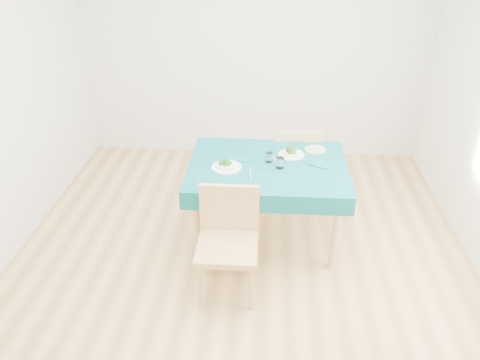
# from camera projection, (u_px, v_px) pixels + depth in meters

# --- Properties ---
(room_shell) EXTENTS (4.02, 4.52, 2.73)m
(room_shell) POSITION_uv_depth(u_px,v_px,m) (240.00, 120.00, 3.35)
(room_shell) COLOR #A47B44
(room_shell) RESTS_ON ground
(table) EXTENTS (1.36, 1.03, 0.76)m
(table) POSITION_uv_depth(u_px,v_px,m) (266.00, 202.00, 4.20)
(table) COLOR #074D54
(table) RESTS_ON ground
(chair_near) EXTENTS (0.46, 0.51, 1.15)m
(chair_near) POSITION_uv_depth(u_px,v_px,m) (227.00, 231.00, 3.47)
(chair_near) COLOR tan
(chair_near) RESTS_ON ground
(chair_far) EXTENTS (0.48, 0.52, 1.16)m
(chair_far) POSITION_uv_depth(u_px,v_px,m) (296.00, 148.00, 4.71)
(chair_far) COLOR tan
(chair_far) RESTS_ON ground
(bowl_near) EXTENTS (0.25, 0.25, 0.08)m
(bowl_near) POSITION_uv_depth(u_px,v_px,m) (227.00, 164.00, 3.94)
(bowl_near) COLOR white
(bowl_near) RESTS_ON table
(bowl_far) EXTENTS (0.23, 0.23, 0.07)m
(bowl_far) POSITION_uv_depth(u_px,v_px,m) (291.00, 152.00, 4.15)
(bowl_far) COLOR white
(bowl_far) RESTS_ON table
(fork_near) EXTENTS (0.08, 0.17, 0.00)m
(fork_near) POSITION_uv_depth(u_px,v_px,m) (222.00, 170.00, 3.93)
(fork_near) COLOR silver
(fork_near) RESTS_ON table
(knife_near) EXTENTS (0.04, 0.23, 0.00)m
(knife_near) POSITION_uv_depth(u_px,v_px,m) (250.00, 174.00, 3.87)
(knife_near) COLOR silver
(knife_near) RESTS_ON table
(fork_far) EXTENTS (0.10, 0.19, 0.00)m
(fork_far) POSITION_uv_depth(u_px,v_px,m) (275.00, 160.00, 4.09)
(fork_far) COLOR silver
(fork_far) RESTS_ON table
(knife_far) EXTENTS (0.11, 0.19, 0.00)m
(knife_far) POSITION_uv_depth(u_px,v_px,m) (331.00, 164.00, 4.01)
(knife_far) COLOR silver
(knife_far) RESTS_ON table
(napkin_near) EXTENTS (0.19, 0.14, 0.01)m
(napkin_near) POSITION_uv_depth(u_px,v_px,m) (238.00, 158.00, 4.11)
(napkin_near) COLOR #0B565D
(napkin_near) RESTS_ON table
(napkin_far) EXTENTS (0.23, 0.20, 0.01)m
(napkin_far) POSITION_uv_depth(u_px,v_px,m) (321.00, 164.00, 4.01)
(napkin_far) COLOR #0B565D
(napkin_far) RESTS_ON table
(tumbler_center) EXTENTS (0.06, 0.06, 0.08)m
(tumbler_center) POSITION_uv_depth(u_px,v_px,m) (269.00, 157.00, 4.04)
(tumbler_center) COLOR white
(tumbler_center) RESTS_ON table
(tumbler_side) EXTENTS (0.07, 0.07, 0.09)m
(tumbler_side) POSITION_uv_depth(u_px,v_px,m) (280.00, 163.00, 3.94)
(tumbler_side) COLOR white
(tumbler_side) RESTS_ON table
(side_plate) EXTENTS (0.19, 0.19, 0.01)m
(side_plate) POSITION_uv_depth(u_px,v_px,m) (315.00, 150.00, 4.26)
(side_plate) COLOR #B2D568
(side_plate) RESTS_ON table
(bread_slice) EXTENTS (0.13, 0.13, 0.02)m
(bread_slice) POSITION_uv_depth(u_px,v_px,m) (315.00, 148.00, 4.26)
(bread_slice) COLOR beige
(bread_slice) RESTS_ON side_plate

